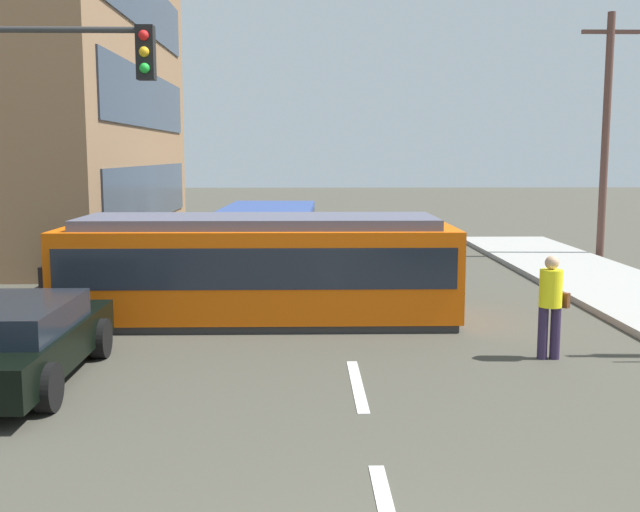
# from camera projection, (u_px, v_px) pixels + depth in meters

# --- Properties ---
(ground_plane) EXTENTS (120.00, 120.00, 0.00)m
(ground_plane) POSITION_uv_depth(u_px,v_px,m) (343.00, 323.00, 14.61)
(ground_plane) COLOR #444137
(lane_stripe_2) EXTENTS (0.16, 2.40, 0.01)m
(lane_stripe_2) POSITION_uv_depth(u_px,v_px,m) (357.00, 385.00, 10.65)
(lane_stripe_2) COLOR silver
(lane_stripe_2) RESTS_ON ground
(lane_stripe_3) EXTENTS (0.16, 2.40, 0.01)m
(lane_stripe_3) POSITION_uv_depth(u_px,v_px,m) (331.00, 272.00, 20.83)
(lane_stripe_3) COLOR silver
(lane_stripe_3) RESTS_ON ground
(lane_stripe_4) EXTENTS (0.16, 2.40, 0.01)m
(lane_stripe_4) POSITION_uv_depth(u_px,v_px,m) (325.00, 246.00, 26.77)
(lane_stripe_4) COLOR silver
(lane_stripe_4) RESTS_ON ground
(streetcar_tram) EXTENTS (7.61, 2.56, 2.06)m
(streetcar_tram) POSITION_uv_depth(u_px,v_px,m) (259.00, 267.00, 14.70)
(streetcar_tram) COLOR #E05508
(streetcar_tram) RESTS_ON ground
(city_bus) EXTENTS (2.72, 5.90, 1.78)m
(city_bus) POSITION_uv_depth(u_px,v_px,m) (268.00, 234.00, 21.27)
(city_bus) COLOR navy
(city_bus) RESTS_ON ground
(pedestrian_crossing) EXTENTS (0.50, 0.36, 1.67)m
(pedestrian_crossing) POSITION_uv_depth(u_px,v_px,m) (551.00, 301.00, 11.91)
(pedestrian_crossing) COLOR #2E213F
(pedestrian_crossing) RESTS_ON ground
(parked_sedan_mid) EXTENTS (2.04, 4.28, 1.19)m
(parked_sedan_mid) POSITION_uv_depth(u_px,v_px,m) (12.00, 340.00, 10.68)
(parked_sedan_mid) COLOR black
(parked_sedan_mid) RESTS_ON ground
(parked_sedan_far) EXTENTS (2.00, 4.35, 1.19)m
(parked_sedan_far) POSITION_uv_depth(u_px,v_px,m) (102.00, 261.00, 18.60)
(parked_sedan_far) COLOR black
(parked_sedan_far) RESTS_ON ground
(parked_sedan_furthest) EXTENTS (2.07, 4.29, 1.19)m
(parked_sedan_furthest) POSITION_uv_depth(u_px,v_px,m) (180.00, 234.00, 24.84)
(parked_sedan_furthest) COLOR silver
(parked_sedan_furthest) RESTS_ON ground
(traffic_light_mast) EXTENTS (2.95, 0.33, 5.40)m
(traffic_light_mast) POSITION_uv_depth(u_px,v_px,m) (46.00, 122.00, 11.92)
(traffic_light_mast) COLOR #333333
(traffic_light_mast) RESTS_ON ground
(utility_pole_mid) EXTENTS (1.80, 0.24, 7.61)m
(utility_pole_mid) POSITION_uv_depth(u_px,v_px,m) (606.00, 131.00, 23.51)
(utility_pole_mid) COLOR brown
(utility_pole_mid) RESTS_ON ground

